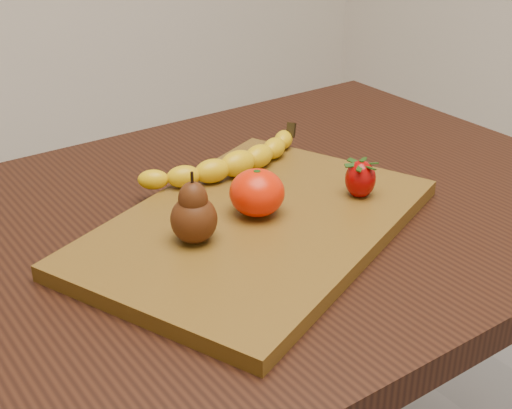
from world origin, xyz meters
TOP-DOWN VIEW (x-y plane):
  - table at (0.00, 0.00)m, footprint 1.00×0.70m
  - cutting_board at (-0.03, -0.05)m, footprint 0.53×0.45m
  - banana at (0.02, 0.07)m, footprint 0.23×0.07m
  - pear at (-0.12, -0.06)m, footprint 0.06×0.06m
  - mandarin at (-0.02, -0.04)m, footprint 0.09×0.09m
  - strawberry at (0.12, -0.08)m, footprint 0.05×0.05m

SIDE VIEW (x-z plane):
  - table at x=0.00m, z-range 0.28..1.04m
  - cutting_board at x=-0.03m, z-range 0.76..0.78m
  - banana at x=0.02m, z-range 0.78..0.82m
  - strawberry at x=0.12m, z-range 0.78..0.83m
  - mandarin at x=-0.02m, z-range 0.78..0.84m
  - pear at x=-0.12m, z-range 0.78..0.87m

